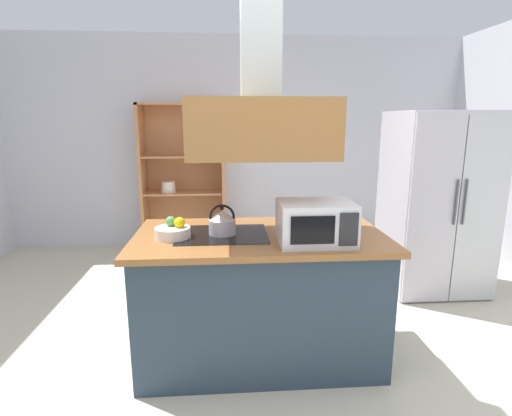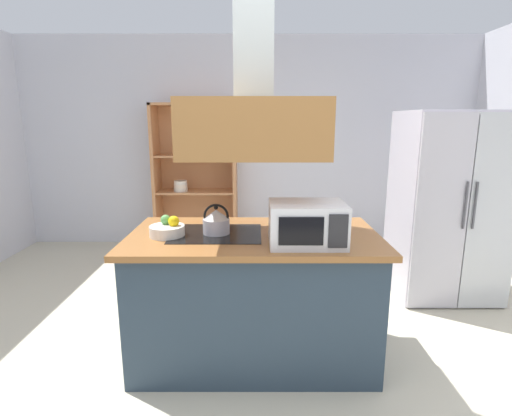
{
  "view_description": "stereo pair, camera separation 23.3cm",
  "coord_description": "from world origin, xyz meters",
  "px_view_note": "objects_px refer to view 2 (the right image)",
  "views": [
    {
      "loc": [
        -0.13,
        -2.32,
        1.65
      ],
      "look_at": [
        0.09,
        0.6,
        1.0
      ],
      "focal_mm": 27.83,
      "sensor_mm": 36.0,
      "label": 1
    },
    {
      "loc": [
        0.1,
        -2.33,
        1.65
      ],
      "look_at": [
        0.09,
        0.6,
        1.0
      ],
      "focal_mm": 27.83,
      "sensor_mm": 36.0,
      "label": 2
    }
  ],
  "objects_px": {
    "dish_cabinet": "(198,185)",
    "microwave": "(309,224)",
    "kettle": "(218,221)",
    "refrigerator": "(450,206)",
    "fruit_bowl": "(170,229)",
    "cutting_board": "(324,225)"
  },
  "relations": [
    {
      "from": "microwave",
      "to": "fruit_bowl",
      "type": "relative_size",
      "value": 2.0
    },
    {
      "from": "dish_cabinet",
      "to": "fruit_bowl",
      "type": "height_order",
      "value": "dish_cabinet"
    },
    {
      "from": "microwave",
      "to": "fruit_bowl",
      "type": "bearing_deg",
      "value": 168.88
    },
    {
      "from": "microwave",
      "to": "kettle",
      "type": "bearing_deg",
      "value": 158.59
    },
    {
      "from": "cutting_board",
      "to": "refrigerator",
      "type": "bearing_deg",
      "value": 33.36
    },
    {
      "from": "dish_cabinet",
      "to": "kettle",
      "type": "height_order",
      "value": "dish_cabinet"
    },
    {
      "from": "kettle",
      "to": "fruit_bowl",
      "type": "bearing_deg",
      "value": -170.89
    },
    {
      "from": "refrigerator",
      "to": "dish_cabinet",
      "type": "relative_size",
      "value": 0.93
    },
    {
      "from": "refrigerator",
      "to": "kettle",
      "type": "xyz_separation_m",
      "value": [
        -2.06,
        -1.05,
        0.12
      ]
    },
    {
      "from": "refrigerator",
      "to": "fruit_bowl",
      "type": "height_order",
      "value": "refrigerator"
    },
    {
      "from": "kettle",
      "to": "cutting_board",
      "type": "xyz_separation_m",
      "value": [
        0.74,
        0.18,
        -0.08
      ]
    },
    {
      "from": "cutting_board",
      "to": "microwave",
      "type": "distance_m",
      "value": 0.46
    },
    {
      "from": "cutting_board",
      "to": "microwave",
      "type": "xyz_separation_m",
      "value": [
        -0.16,
        -0.41,
        0.12
      ]
    },
    {
      "from": "dish_cabinet",
      "to": "kettle",
      "type": "bearing_deg",
      "value": -78.54
    },
    {
      "from": "cutting_board",
      "to": "dish_cabinet",
      "type": "bearing_deg",
      "value": 118.1
    },
    {
      "from": "refrigerator",
      "to": "cutting_board",
      "type": "distance_m",
      "value": 1.57
    },
    {
      "from": "cutting_board",
      "to": "fruit_bowl",
      "type": "distance_m",
      "value": 1.09
    },
    {
      "from": "dish_cabinet",
      "to": "microwave",
      "type": "distance_m",
      "value": 2.98
    },
    {
      "from": "dish_cabinet",
      "to": "kettle",
      "type": "relative_size",
      "value": 9.16
    },
    {
      "from": "dish_cabinet",
      "to": "fruit_bowl",
      "type": "xyz_separation_m",
      "value": [
        0.2,
        -2.59,
        0.12
      ]
    },
    {
      "from": "microwave",
      "to": "dish_cabinet",
      "type": "bearing_deg",
      "value": 111.59
    },
    {
      "from": "dish_cabinet",
      "to": "cutting_board",
      "type": "bearing_deg",
      "value": -61.9
    }
  ]
}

